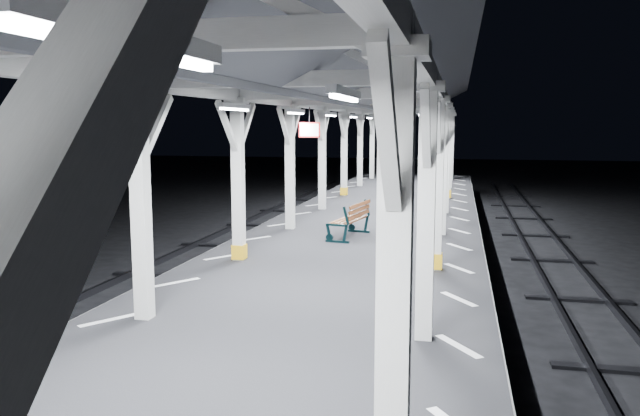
% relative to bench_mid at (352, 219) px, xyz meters
% --- Properties ---
extents(ground, '(120.00, 120.00, 0.00)m').
position_rel_bench_mid_xyz_m(ground, '(0.15, -5.06, -1.47)').
color(ground, black).
rests_on(ground, ground).
extents(platform, '(6.00, 50.00, 1.00)m').
position_rel_bench_mid_xyz_m(platform, '(0.15, -5.06, -0.97)').
color(platform, black).
rests_on(platform, ground).
extents(hazard_stripes_left, '(1.00, 48.00, 0.01)m').
position_rel_bench_mid_xyz_m(hazard_stripes_left, '(-2.30, -5.06, -0.47)').
color(hazard_stripes_left, silver).
rests_on(hazard_stripes_left, platform).
extents(hazard_stripes_right, '(1.00, 48.00, 0.01)m').
position_rel_bench_mid_xyz_m(hazard_stripes_right, '(2.60, -5.06, -0.47)').
color(hazard_stripes_right, silver).
rests_on(hazard_stripes_right, platform).
extents(track_left, '(2.20, 60.00, 0.16)m').
position_rel_bench_mid_xyz_m(track_left, '(-4.85, -5.06, -1.39)').
color(track_left, '#2D2D33').
rests_on(track_left, ground).
extents(track_right, '(2.20, 60.00, 0.16)m').
position_rel_bench_mid_xyz_m(track_right, '(5.15, -5.06, -1.39)').
color(track_right, '#2D2D33').
rests_on(track_right, ground).
extents(canopy, '(5.40, 49.00, 4.65)m').
position_rel_bench_mid_xyz_m(canopy, '(0.15, -5.08, 3.09)').
color(canopy, silver).
rests_on(canopy, platform).
extents(bench_mid, '(0.88, 1.72, 0.89)m').
position_rel_bench_mid_xyz_m(bench_mid, '(0.00, 0.00, 0.00)').
color(bench_mid, black).
rests_on(bench_mid, platform).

